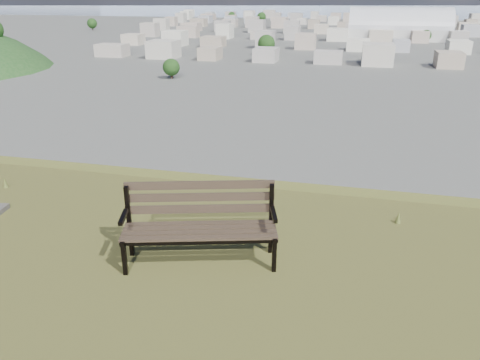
# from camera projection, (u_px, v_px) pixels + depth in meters

# --- Properties ---
(park_bench) EXTENTS (1.89, 1.05, 0.94)m
(park_bench) POSITION_uv_depth(u_px,v_px,m) (200.00, 220.00, 5.55)
(park_bench) COLOR #3B2E22
(park_bench) RESTS_ON hilltop_mesa
(grass_tufts) EXTENTS (12.49, 7.38, 0.28)m
(grass_tufts) POSITION_uv_depth(u_px,v_px,m) (56.00, 355.00, 4.06)
(grass_tufts) COLOR brown
(grass_tufts) RESTS_ON hilltop_mesa
(arena) EXTENTS (60.59, 26.15, 25.46)m
(arena) POSITION_uv_depth(u_px,v_px,m) (398.00, 30.00, 290.03)
(arena) COLOR silver
(arena) RESTS_ON ground
(city_blocks) EXTENTS (395.00, 361.00, 7.00)m
(city_blocks) POSITION_uv_depth(u_px,v_px,m) (357.00, 25.00, 367.66)
(city_blocks) COLOR beige
(city_blocks) RESTS_ON ground
(city_trees) EXTENTS (406.52, 387.20, 9.98)m
(city_trees) POSITION_uv_depth(u_px,v_px,m) (315.00, 30.00, 304.99)
(city_trees) COLOR #35231A
(city_trees) RESTS_ON ground
(bay_water) EXTENTS (2400.00, 700.00, 0.12)m
(bay_water) POSITION_uv_depth(u_px,v_px,m) (360.00, 9.00, 824.40)
(bay_water) COLOR #7E8DA0
(bay_water) RESTS_ON ground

